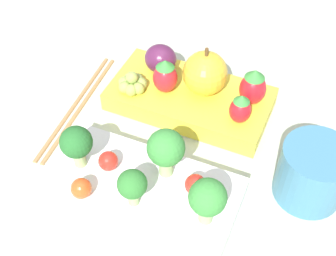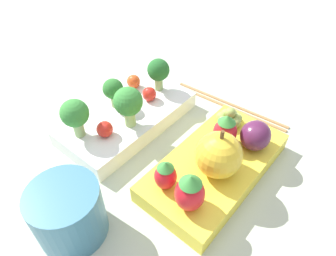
{
  "view_description": "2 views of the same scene",
  "coord_description": "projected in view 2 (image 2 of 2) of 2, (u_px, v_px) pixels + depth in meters",
  "views": [
    {
      "loc": [
        -0.12,
        0.36,
        0.45
      ],
      "look_at": [
        0.0,
        0.0,
        0.04
      ],
      "focal_mm": 50.0,
      "sensor_mm": 36.0,
      "label": 1
    },
    {
      "loc": [
        -0.25,
        -0.18,
        0.33
      ],
      "look_at": [
        0.0,
        0.0,
        0.04
      ],
      "focal_mm": 32.0,
      "sensor_mm": 36.0,
      "label": 2
    }
  ],
  "objects": [
    {
      "name": "cherry_tomato_1",
      "position": [
        134.0,
        82.0,
        0.51
      ],
      "size": [
        0.02,
        0.02,
        0.02
      ],
      "color": "#DB4C1E",
      "rests_on": "bento_box_savoury"
    },
    {
      "name": "ground_plane",
      "position": [
        167.0,
        148.0,
        0.45
      ],
      "size": [
        4.0,
        4.0,
        0.0
      ],
      "primitive_type": "plane",
      "color": "#ADB7A3"
    },
    {
      "name": "apple",
      "position": [
        219.0,
        155.0,
        0.36
      ],
      "size": [
        0.06,
        0.06,
        0.07
      ],
      "color": "gold",
      "rests_on": "bento_box_fruit"
    },
    {
      "name": "grape_cluster",
      "position": [
        229.0,
        118.0,
        0.44
      ],
      "size": [
        0.04,
        0.04,
        0.03
      ],
      "color": "#8EA84C",
      "rests_on": "bento_box_fruit"
    },
    {
      "name": "chopsticks_pair",
      "position": [
        229.0,
        104.0,
        0.52
      ],
      "size": [
        0.02,
        0.21,
        0.01
      ],
      "color": "#A37547",
      "rests_on": "ground_plane"
    },
    {
      "name": "bento_box_savoury",
      "position": [
        128.0,
        118.0,
        0.48
      ],
      "size": [
        0.22,
        0.13,
        0.03
      ],
      "color": "white",
      "rests_on": "ground_plane"
    },
    {
      "name": "drinking_cup",
      "position": [
        68.0,
        213.0,
        0.33
      ],
      "size": [
        0.08,
        0.08,
        0.07
      ],
      "color": "teal",
      "rests_on": "ground_plane"
    },
    {
      "name": "strawberry_2",
      "position": [
        225.0,
        130.0,
        0.4
      ],
      "size": [
        0.03,
        0.03,
        0.05
      ],
      "color": "red",
      "rests_on": "bento_box_fruit"
    },
    {
      "name": "broccoli_floret_1",
      "position": [
        75.0,
        114.0,
        0.4
      ],
      "size": [
        0.04,
        0.04,
        0.06
      ],
      "color": "#93B770",
      "rests_on": "bento_box_savoury"
    },
    {
      "name": "bento_box_fruit",
      "position": [
        215.0,
        166.0,
        0.4
      ],
      "size": [
        0.22,
        0.13,
        0.03
      ],
      "color": "yellow",
      "rests_on": "ground_plane"
    },
    {
      "name": "broccoli_floret_3",
      "position": [
        158.0,
        71.0,
        0.49
      ],
      "size": [
        0.04,
        0.04,
        0.06
      ],
      "color": "#93B770",
      "rests_on": "bento_box_savoury"
    },
    {
      "name": "plum",
      "position": [
        255.0,
        135.0,
        0.4
      ],
      "size": [
        0.04,
        0.04,
        0.04
      ],
      "color": "#511E42",
      "rests_on": "bento_box_fruit"
    },
    {
      "name": "cherry_tomato_2",
      "position": [
        105.0,
        129.0,
        0.42
      ],
      "size": [
        0.02,
        0.02,
        0.02
      ],
      "color": "red",
      "rests_on": "bento_box_savoury"
    },
    {
      "name": "strawberry_0",
      "position": [
        190.0,
        192.0,
        0.33
      ],
      "size": [
        0.03,
        0.03,
        0.05
      ],
      "color": "red",
      "rests_on": "bento_box_fruit"
    },
    {
      "name": "cherry_tomato_0",
      "position": [
        149.0,
        94.0,
        0.48
      ],
      "size": [
        0.02,
        0.02,
        0.02
      ],
      "color": "red",
      "rests_on": "bento_box_savoury"
    },
    {
      "name": "strawberry_1",
      "position": [
        165.0,
        175.0,
        0.35
      ],
      "size": [
        0.03,
        0.03,
        0.04
      ],
      "color": "red",
      "rests_on": "bento_box_fruit"
    },
    {
      "name": "broccoli_floret_0",
      "position": [
        128.0,
        103.0,
        0.42
      ],
      "size": [
        0.04,
        0.04,
        0.06
      ],
      "color": "#93B770",
      "rests_on": "bento_box_savoury"
    },
    {
      "name": "broccoli_floret_2",
      "position": [
        113.0,
        90.0,
        0.46
      ],
      "size": [
        0.03,
        0.03,
        0.05
      ],
      "color": "#93B770",
      "rests_on": "bento_box_savoury"
    }
  ]
}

